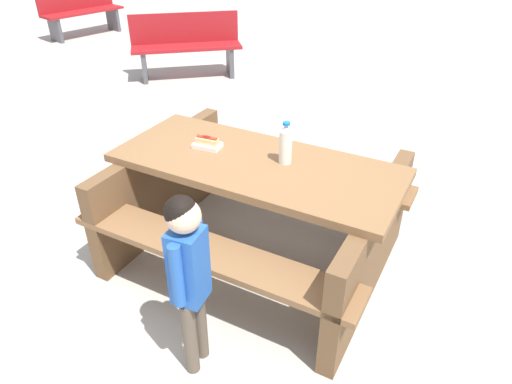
{
  "coord_description": "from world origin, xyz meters",
  "views": [
    {
      "loc": [
        -1.05,
        2.3,
        2.1
      ],
      "look_at": [
        0.0,
        0.0,
        0.52
      ],
      "focal_mm": 32.44,
      "sensor_mm": 36.0,
      "label": 1
    }
  ],
  "objects": [
    {
      "name": "ground_plane",
      "position": [
        0.0,
        0.0,
        0.0
      ],
      "size": [
        30.0,
        30.0,
        0.0
      ],
      "primitive_type": "plane",
      "color": "#B7B2A8",
      "rests_on": "ground"
    },
    {
      "name": "picnic_table",
      "position": [
        0.0,
        0.0,
        0.44
      ],
      "size": [
        1.89,
        1.52,
        0.75
      ],
      "color": "brown",
      "rests_on": "ground"
    },
    {
      "name": "soda_bottle",
      "position": [
        -0.17,
        -0.06,
        0.87
      ],
      "size": [
        0.08,
        0.08,
        0.27
      ],
      "color": "silver",
      "rests_on": "picnic_table"
    },
    {
      "name": "hotdog_tray",
      "position": [
        0.37,
        -0.04,
        0.78
      ],
      "size": [
        0.18,
        0.12,
        0.08
      ],
      "color": "white",
      "rests_on": "picnic_table"
    },
    {
      "name": "child_in_coat",
      "position": [
        -0.08,
        0.94,
        0.67
      ],
      "size": [
        0.17,
        0.26,
        1.05
      ],
      "color": "brown",
      "rests_on": "ground"
    },
    {
      "name": "park_bench_near",
      "position": [
        2.55,
        -3.24,
        0.45
      ],
      "size": [
        1.45,
        1.21,
        0.85
      ],
      "color": "maroon",
      "rests_on": "ground"
    },
    {
      "name": "park_bench_mid",
      "position": [
        5.63,
        -4.55,
        0.45
      ],
      "size": [
        0.81,
        1.55,
        0.85
      ],
      "color": "maroon",
      "rests_on": "ground"
    }
  ]
}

